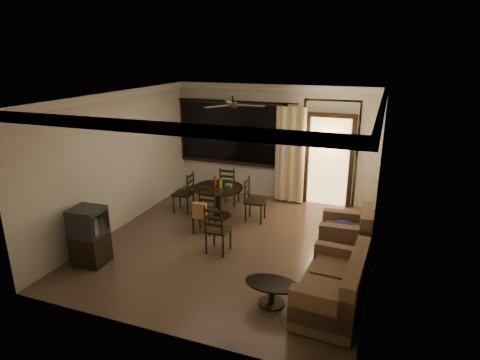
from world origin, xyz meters
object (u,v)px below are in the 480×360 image
at_px(dining_table, 218,193).
at_px(dining_chair_west, 184,200).
at_px(dining_chair_south, 204,218).
at_px(sofa, 336,288).
at_px(dining_chair_east, 255,208).
at_px(armchair, 348,236).
at_px(tv_cabinet, 89,236).
at_px(dining_chair_north, 230,193).
at_px(coffee_table, 272,290).
at_px(side_chair, 218,238).

relative_size(dining_table, dining_chair_west, 1.16).
distance_m(dining_chair_south, sofa, 3.31).
bearing_deg(dining_chair_east, armchair, -115.94).
bearing_deg(dining_table, dining_chair_west, -176.63).
xyz_separation_m(dining_chair_west, tv_cabinet, (-0.42, -2.63, 0.23)).
distance_m(dining_chair_north, coffee_table, 4.10).
distance_m(dining_table, side_chair, 1.70).
distance_m(dining_chair_north, sofa, 4.44).
distance_m(dining_chair_east, dining_chair_south, 1.20).
xyz_separation_m(tv_cabinet, sofa, (4.16, 0.14, -0.18)).
height_order(tv_cabinet, armchair, tv_cabinet).
xyz_separation_m(dining_chair_west, dining_chair_north, (0.79, 0.83, 0.00)).
distance_m(dining_chair_east, coffee_table, 3.04).
relative_size(dining_chair_south, sofa, 0.59).
bearing_deg(side_chair, dining_chair_east, -94.56).
height_order(dining_chair_west, dining_chair_east, same).
bearing_deg(sofa, coffee_table, -163.00).
bearing_deg(dining_chair_south, sofa, -33.87).
xyz_separation_m(sofa, side_chair, (-2.24, 0.99, -0.05)).
relative_size(tv_cabinet, coffee_table, 1.28).
height_order(dining_chair_south, sofa, dining_chair_south).
bearing_deg(dining_chair_west, tv_cabinet, -12.39).
height_order(dining_chair_east, side_chair, dining_chair_east).
xyz_separation_m(dining_table, dining_chair_south, (0.05, -0.86, -0.24)).
relative_size(dining_chair_east, tv_cabinet, 0.93).
bearing_deg(dining_table, dining_chair_south, -86.84).
bearing_deg(dining_chair_west, coffee_table, 43.28).
relative_size(dining_table, dining_chair_north, 1.16).
relative_size(dining_table, side_chair, 1.18).
height_order(dining_chair_east, tv_cabinet, tv_cabinet).
distance_m(dining_chair_west, dining_chair_east, 1.67).
xyz_separation_m(dining_chair_south, dining_chair_north, (-0.09, 1.64, -0.02)).
distance_m(dining_chair_south, armchair, 2.85).
relative_size(dining_chair_west, armchair, 1.02).
distance_m(tv_cabinet, coffee_table, 3.29).
height_order(dining_table, coffee_table, dining_table).
bearing_deg(dining_chair_east, dining_table, 89.91).
distance_m(dining_chair_west, side_chair, 2.12).
bearing_deg(dining_chair_south, dining_table, 89.88).
height_order(dining_chair_south, side_chair, dining_chair_south).
distance_m(dining_chair_east, tv_cabinet, 3.45).
distance_m(dining_chair_north, armchair, 3.35).
xyz_separation_m(dining_chair_east, coffee_table, (1.19, -2.80, -0.05)).
bearing_deg(side_chair, dining_chair_north, -71.45).
relative_size(dining_table, tv_cabinet, 1.08).
bearing_deg(side_chair, dining_chair_south, -46.98).
relative_size(dining_chair_west, coffee_table, 1.19).
height_order(sofa, side_chair, side_chair).
relative_size(dining_table, dining_chair_south, 1.16).
xyz_separation_m(dining_chair_east, tv_cabinet, (-2.09, -2.73, 0.23)).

